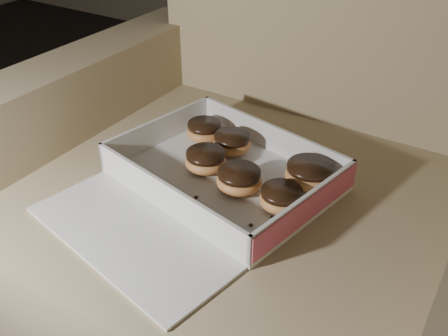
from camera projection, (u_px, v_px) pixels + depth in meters
name	position (u px, v px, depth m)	size (l,w,h in m)	color
armchair	(260.00, 221.00, 0.98)	(0.93, 0.79, 0.97)	#8E795B
bakery_box	(210.00, 185.00, 0.84)	(0.43, 0.47, 0.06)	silver
donut_a	(310.00, 174.00, 0.84)	(0.08, 0.08, 0.04)	#D28749
donut_b	(281.00, 198.00, 0.79)	(0.07, 0.07, 0.04)	#D28749
donut_c	(206.00, 160.00, 0.88)	(0.07, 0.07, 0.04)	#D28749
donut_d	(232.00, 143.00, 0.93)	(0.07, 0.07, 0.04)	#D28749
donut_e	(204.00, 130.00, 0.97)	(0.07, 0.07, 0.04)	#D28749
donut_f	(239.00, 180.00, 0.83)	(0.08, 0.08, 0.04)	#D28749
crumb_a	(284.00, 214.00, 0.78)	(0.01, 0.01, 0.00)	black
crumb_b	(210.00, 212.00, 0.79)	(0.01, 0.01, 0.00)	black
crumb_c	(251.00, 225.00, 0.76)	(0.01, 0.01, 0.00)	black
crumb_d	(196.00, 197.00, 0.82)	(0.01, 0.01, 0.00)	black
crumb_e	(273.00, 217.00, 0.77)	(0.01, 0.01, 0.00)	black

